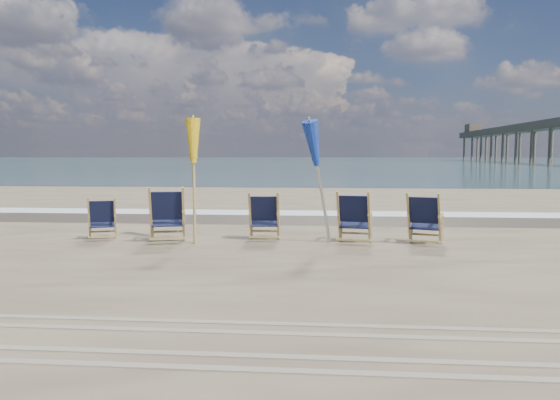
% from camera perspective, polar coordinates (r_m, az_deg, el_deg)
% --- Properties ---
extents(ocean, '(400.00, 400.00, 0.00)m').
position_cam_1_polar(ocean, '(135.63, 4.75, 4.13)').
color(ocean, '#37585C').
rests_on(ocean, ground).
extents(surf_foam, '(200.00, 1.40, 0.01)m').
position_cam_1_polar(surf_foam, '(16.04, 1.94, -1.35)').
color(surf_foam, silver).
rests_on(surf_foam, ground).
extents(wet_sand_strip, '(200.00, 2.60, 0.00)m').
position_cam_1_polar(wet_sand_strip, '(14.55, 1.61, -1.99)').
color(wet_sand_strip, '#42362A').
rests_on(wet_sand_strip, ground).
extents(tire_tracks, '(80.00, 1.30, 0.01)m').
position_cam_1_polar(tire_tracks, '(5.20, -5.08, -14.65)').
color(tire_tracks, gray).
rests_on(tire_tracks, ground).
extents(beach_chair_0, '(0.76, 0.80, 0.89)m').
position_cam_1_polar(beach_chair_0, '(11.47, -16.86, -1.84)').
color(beach_chair_0, black).
rests_on(beach_chair_0, ground).
extents(beach_chair_1, '(0.88, 0.95, 1.11)m').
position_cam_1_polar(beach_chair_1, '(10.75, -10.07, -1.53)').
color(beach_chair_1, black).
rests_on(beach_chair_1, ground).
extents(beach_chair_2, '(0.67, 0.74, 0.99)m').
position_cam_1_polar(beach_chair_2, '(10.79, -0.22, -1.76)').
color(beach_chair_2, black).
rests_on(beach_chair_2, ground).
extents(beach_chair_3, '(0.78, 0.84, 1.04)m').
position_cam_1_polar(beach_chair_3, '(10.50, 9.27, -1.87)').
color(beach_chair_3, black).
rests_on(beach_chair_3, ground).
extents(beach_chair_4, '(0.85, 0.90, 1.02)m').
position_cam_1_polar(beach_chair_4, '(10.61, 16.31, -1.99)').
color(beach_chair_4, black).
rests_on(beach_chair_4, ground).
extents(umbrella_yellow, '(0.30, 0.30, 2.39)m').
position_cam_1_polar(umbrella_yellow, '(10.60, -9.03, 5.41)').
color(umbrella_yellow, '#A78B4B').
rests_on(umbrella_yellow, ground).
extents(umbrella_blue, '(0.30, 0.30, 2.43)m').
position_cam_1_polar(umbrella_blue, '(10.34, 4.32, 5.67)').
color(umbrella_blue, '#A5A5AD').
rests_on(umbrella_blue, ground).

